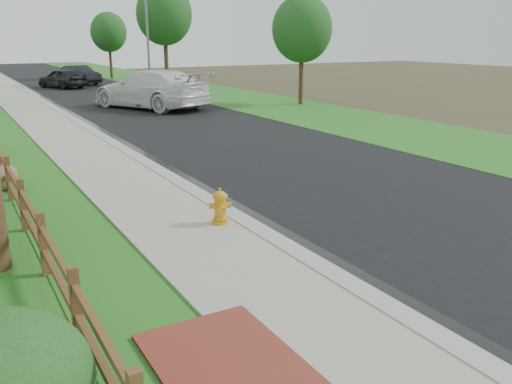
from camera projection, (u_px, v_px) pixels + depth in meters
ground at (330, 295)px, 8.18m from camera, size 120.00×120.00×0.00m
road at (88, 90)px, 39.56m from camera, size 8.00×90.00×0.02m
curb at (27, 92)px, 37.55m from camera, size 0.40×90.00×0.12m
wet_gutter at (32, 92)px, 37.72m from camera, size 0.50×90.00×0.00m
sidewalk at (6, 93)px, 36.93m from camera, size 2.20×90.00×0.10m
verge_far at (177, 85)px, 42.86m from camera, size 6.00×90.00×0.04m
brick_patch at (230, 369)px, 6.28m from camera, size 1.60×2.40×0.11m
ranch_fence at (15, 189)px, 11.63m from camera, size 0.12×16.92×1.10m
fire_hydrant at (220, 207)px, 10.95m from camera, size 0.49×0.40×0.74m
white_suv at (150, 89)px, 29.01m from camera, size 5.45×7.64×2.05m
dark_car_mid at (62, 78)px, 40.57m from camera, size 3.32×4.61×1.46m
dark_car_far at (79, 75)px, 43.99m from camera, size 2.80×4.75×1.48m
streetlight at (145, 21)px, 38.58m from camera, size 1.95×0.43×8.45m
tree_near_right at (302, 29)px, 29.79m from camera, size 3.33×3.33×5.99m
tree_mid_right at (164, 14)px, 41.58m from camera, size 4.28×4.28×7.77m
tree_far_right at (109, 32)px, 48.56m from camera, size 3.19×3.19×5.89m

